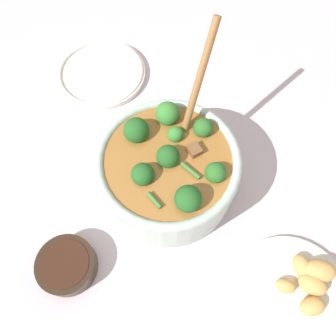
# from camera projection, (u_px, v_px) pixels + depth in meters

# --- Properties ---
(ground_plane) EXTENTS (4.00, 4.00, 0.00)m
(ground_plane) POSITION_uv_depth(u_px,v_px,m) (168.00, 185.00, 0.63)
(ground_plane) COLOR silver
(stew_bowl) EXTENTS (0.24, 0.28, 0.27)m
(stew_bowl) POSITION_uv_depth(u_px,v_px,m) (168.00, 169.00, 0.57)
(stew_bowl) COLOR #B2C6BC
(stew_bowl) RESTS_ON ground_plane
(condiment_bowl) EXTENTS (0.10, 0.10, 0.04)m
(condiment_bowl) POSITION_uv_depth(u_px,v_px,m) (67.00, 265.00, 0.54)
(condiment_bowl) COLOR black
(condiment_bowl) RESTS_ON ground_plane
(empty_plate) EXTENTS (0.20, 0.20, 0.02)m
(empty_plate) POSITION_uv_depth(u_px,v_px,m) (101.00, 73.00, 0.74)
(empty_plate) COLOR silver
(empty_plate) RESTS_ON ground_plane
(food_plate) EXTENTS (0.20, 0.20, 0.05)m
(food_plate) POSITION_uv_depth(u_px,v_px,m) (297.00, 292.00, 0.53)
(food_plate) COLOR silver
(food_plate) RESTS_ON ground_plane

